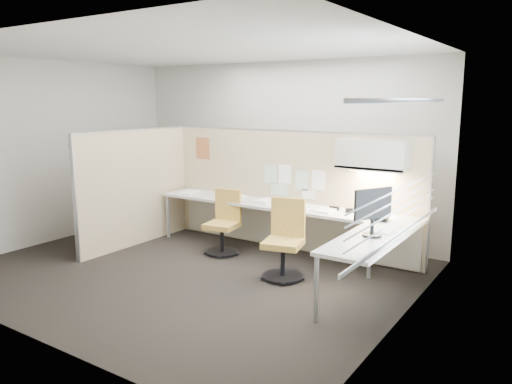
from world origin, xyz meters
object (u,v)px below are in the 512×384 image
Objects in this scene: monitor at (373,209)px; desk at (295,218)px; chair_left at (224,224)px; chair_right at (285,242)px; phone at (379,216)px.

desk is at bearing 89.22° from monitor.
desk is 1.62m from monitor.
monitor is (2.40, -0.48, 0.61)m from chair_left.
chair_left is at bearing 148.92° from chair_right.
monitor reaches higher than chair_left.
chair_left reaches higher than desk.
chair_left is at bearing 106.37° from monitor.
phone is at bearing 41.97° from monitor.
chair_right reaches higher than chair_left.
phone is at bearing 0.94° from desk.
chair_right is at bearing -26.34° from chair_left.
monitor is 2.28× the size of phone.
desk is 4.39× the size of chair_left.
desk is 1.19m from phone.
monitor is at bearing -84.10° from phone.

